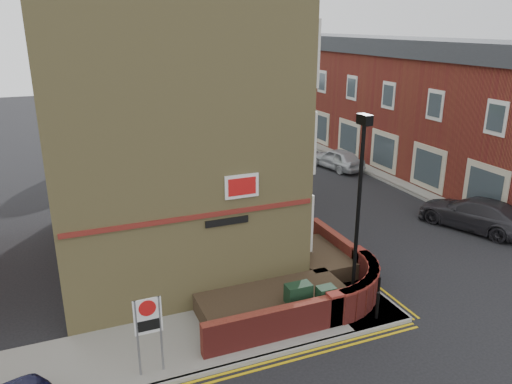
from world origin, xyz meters
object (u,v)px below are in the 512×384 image
(lamppost, at_px, (358,215))
(silver_car_near, at_px, (267,183))
(utility_cabinet_large, at_px, (298,302))
(zone_sign, at_px, (148,322))

(lamppost, bearing_deg, silver_car_near, 80.16)
(utility_cabinet_large, xyz_separation_m, silver_car_near, (3.90, 11.43, -0.01))
(lamppost, bearing_deg, utility_cabinet_large, 176.99)
(utility_cabinet_large, relative_size, silver_car_near, 0.28)
(lamppost, xyz_separation_m, utility_cabinet_large, (-1.90, 0.10, -2.62))
(utility_cabinet_large, bearing_deg, lamppost, -3.01)
(lamppost, bearing_deg, zone_sign, -173.93)
(utility_cabinet_large, height_order, zone_sign, zone_sign)
(utility_cabinet_large, distance_m, silver_car_near, 12.08)
(lamppost, height_order, utility_cabinet_large, lamppost)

